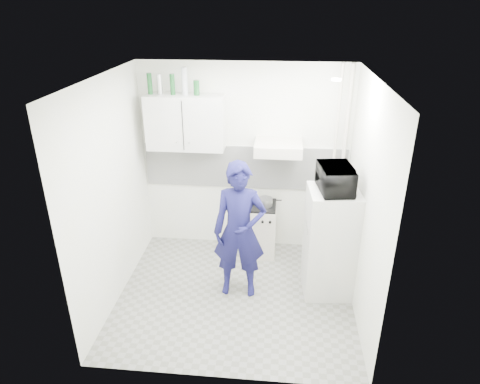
{
  "coord_description": "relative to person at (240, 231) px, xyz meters",
  "views": [
    {
      "loc": [
        0.47,
        -4.2,
        3.32
      ],
      "look_at": [
        0.03,
        0.3,
        1.25
      ],
      "focal_mm": 32.0,
      "sensor_mm": 36.0,
      "label": 1
    }
  ],
  "objects": [
    {
      "name": "fridge",
      "position": [
        1.06,
        0.13,
        -0.17
      ],
      "size": [
        0.6,
        0.6,
        1.35
      ],
      "primitive_type": "cube",
      "rotation": [
        0.0,
        0.0,
        0.08
      ],
      "color": "silver",
      "rests_on": "floor"
    },
    {
      "name": "wall_back",
      "position": [
        -0.04,
        1.15,
        0.46
      ],
      "size": [
        2.8,
        0.0,
        2.8
      ],
      "primitive_type": "plane",
      "rotation": [
        1.57,
        0.0,
        0.0
      ],
      "color": "white",
      "rests_on": "floor"
    },
    {
      "name": "pipe_b",
      "position": [
        1.14,
        1.07,
        0.46
      ],
      "size": [
        0.04,
        0.04,
        2.6
      ],
      "primitive_type": "cylinder",
      "color": "beige",
      "rests_on": "floor"
    },
    {
      "name": "backsplash",
      "position": [
        -0.04,
        1.14,
        0.36
      ],
      "size": [
        2.74,
        0.03,
        0.6
      ],
      "primitive_type": "cube",
      "color": "white",
      "rests_on": "wall_back"
    },
    {
      "name": "saucepan",
      "position": [
        0.26,
        0.88,
        -0.04
      ],
      "size": [
        0.2,
        0.2,
        0.11
      ],
      "primitive_type": "cylinder",
      "color": "silver",
      "rests_on": "stove_top"
    },
    {
      "name": "upper_cabinet",
      "position": [
        -0.79,
        0.98,
        1.01
      ],
      "size": [
        1.0,
        0.35,
        0.7
      ],
      "primitive_type": "cube",
      "color": "silver",
      "rests_on": "wall_back"
    },
    {
      "name": "pipe_a",
      "position": [
        1.26,
        1.07,
        0.46
      ],
      "size": [
        0.05,
        0.05,
        2.6
      ],
      "primitive_type": "cylinder",
      "color": "beige",
      "rests_on": "floor"
    },
    {
      "name": "bottle_a",
      "position": [
        -1.22,
        0.98,
        1.49
      ],
      "size": [
        0.06,
        0.06,
        0.26
      ],
      "primitive_type": "cylinder",
      "color": "#144C1E",
      "rests_on": "upper_cabinet"
    },
    {
      "name": "bottle_d",
      "position": [
        -0.78,
        0.98,
        1.53
      ],
      "size": [
        0.08,
        0.08,
        0.34
      ],
      "primitive_type": "cylinder",
      "color": "#B2B7BC",
      "rests_on": "upper_cabinet"
    },
    {
      "name": "stove",
      "position": [
        0.19,
        0.9,
        -0.48
      ],
      "size": [
        0.45,
        0.45,
        0.72
      ],
      "primitive_type": "cube",
      "color": "beige",
      "rests_on": "floor"
    },
    {
      "name": "bottle_b",
      "position": [
        -1.1,
        0.98,
        1.48
      ],
      "size": [
        0.06,
        0.06,
        0.25
      ],
      "primitive_type": "cylinder",
      "color": "silver",
      "rests_on": "upper_cabinet"
    },
    {
      "name": "wall_left",
      "position": [
        -1.44,
        -0.1,
        0.46
      ],
      "size": [
        0.0,
        2.6,
        2.6
      ],
      "primitive_type": "plane",
      "rotation": [
        1.57,
        0.0,
        1.57
      ],
      "color": "white",
      "rests_on": "floor"
    },
    {
      "name": "person",
      "position": [
        0.0,
        0.0,
        0.0
      ],
      "size": [
        0.62,
        0.42,
        1.69
      ],
      "primitive_type": "imported",
      "rotation": [
        0.0,
        0.0,
        0.02
      ],
      "color": "#131244",
      "rests_on": "floor"
    },
    {
      "name": "ceiling_spot_fixture",
      "position": [
        0.96,
        0.1,
        1.73
      ],
      "size": [
        0.1,
        0.1,
        0.02
      ],
      "primitive_type": "cylinder",
      "color": "white",
      "rests_on": "ceiling"
    },
    {
      "name": "range_hood",
      "position": [
        0.41,
        0.9,
        0.73
      ],
      "size": [
        0.6,
        0.5,
        0.14
      ],
      "primitive_type": "cube",
      "color": "beige",
      "rests_on": "wall_back"
    },
    {
      "name": "stove_top",
      "position": [
        0.19,
        0.9,
        -0.11
      ],
      "size": [
        0.43,
        0.43,
        0.03
      ],
      "primitive_type": "cube",
      "color": "black",
      "rests_on": "stove"
    },
    {
      "name": "canister_a",
      "position": [
        -0.63,
        0.98,
        1.45
      ],
      "size": [
        0.07,
        0.07,
        0.18
      ],
      "primitive_type": "cylinder",
      "color": "#144C1E",
      "rests_on": "upper_cabinet"
    },
    {
      "name": "microwave",
      "position": [
        1.06,
        0.13,
        0.65
      ],
      "size": [
        0.56,
        0.42,
        0.29
      ],
      "primitive_type": "imported",
      "rotation": [
        0.0,
        0.0,
        1.71
      ],
      "color": "black",
      "rests_on": "fridge"
    },
    {
      "name": "ceiling",
      "position": [
        -0.04,
        -0.1,
        1.76
      ],
      "size": [
        2.8,
        2.8,
        0.0
      ],
      "primitive_type": "plane",
      "color": "white",
      "rests_on": "wall_back"
    },
    {
      "name": "floor",
      "position": [
        -0.04,
        -0.1,
        -0.84
      ],
      "size": [
        2.8,
        2.8,
        0.0
      ],
      "primitive_type": "plane",
      "color": "gray",
      "rests_on": "ground"
    },
    {
      "name": "bottle_c",
      "position": [
        -0.93,
        0.98,
        1.48
      ],
      "size": [
        0.06,
        0.06,
        0.25
      ],
      "primitive_type": "cylinder",
      "color": "#144C1E",
      "rests_on": "upper_cabinet"
    },
    {
      "name": "wall_right",
      "position": [
        1.36,
        -0.1,
        0.46
      ],
      "size": [
        0.0,
        2.6,
        2.6
      ],
      "primitive_type": "plane",
      "rotation": [
        1.57,
        0.0,
        -1.57
      ],
      "color": "white",
      "rests_on": "floor"
    }
  ]
}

